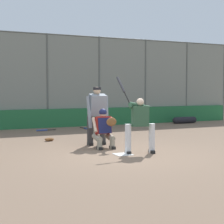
# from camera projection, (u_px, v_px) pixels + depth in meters

# --- Properties ---
(ground_plane) EXTENTS (160.00, 160.00, 0.00)m
(ground_plane) POSITION_uv_depth(u_px,v_px,m) (123.00, 155.00, 9.73)
(ground_plane) COLOR #7A604C
(home_plate_marker) EXTENTS (0.43, 0.43, 0.01)m
(home_plate_marker) POSITION_uv_depth(u_px,v_px,m) (123.00, 154.00, 9.73)
(home_plate_marker) COLOR white
(home_plate_marker) RESTS_ON ground_plane
(backstop_fence) EXTENTS (19.87, 0.08, 4.13)m
(backstop_fence) POSITION_uv_depth(u_px,v_px,m) (47.00, 79.00, 16.44)
(backstop_fence) COLOR #515651
(backstop_fence) RESTS_ON ground_plane
(padding_wall) EXTENTS (19.39, 0.18, 0.81)m
(padding_wall) POSITION_uv_depth(u_px,v_px,m) (48.00, 118.00, 16.45)
(padding_wall) COLOR #236638
(padding_wall) RESTS_ON ground_plane
(bleachers_beyond) EXTENTS (13.85, 2.50, 1.48)m
(bleachers_beyond) POSITION_uv_depth(u_px,v_px,m) (25.00, 113.00, 18.60)
(bleachers_beyond) COLOR slate
(bleachers_beyond) RESTS_ON ground_plane
(batter_at_plate) EXTENTS (0.87, 0.77, 2.04)m
(batter_at_plate) POSITION_uv_depth(u_px,v_px,m) (140.00, 123.00, 9.85)
(batter_at_plate) COLOR silver
(batter_at_plate) RESTS_ON ground_plane
(catcher_behind_plate) EXTENTS (0.60, 0.70, 1.14)m
(catcher_behind_plate) POSITION_uv_depth(u_px,v_px,m) (104.00, 128.00, 10.68)
(catcher_behind_plate) COLOR gray
(catcher_behind_plate) RESTS_ON ground_plane
(umpire_home) EXTENTS (0.72, 0.43, 1.77)m
(umpire_home) POSITION_uv_depth(u_px,v_px,m) (97.00, 114.00, 11.34)
(umpire_home) COLOR #333333
(umpire_home) RESTS_ON ground_plane
(spare_bat_near_backstop) EXTENTS (0.15, 0.91, 0.07)m
(spare_bat_near_backstop) POSITION_uv_depth(u_px,v_px,m) (86.00, 128.00, 15.80)
(spare_bat_near_backstop) COLOR black
(spare_bat_near_backstop) RESTS_ON ground_plane
(spare_bat_by_padding) EXTENTS (0.81, 0.08, 0.07)m
(spare_bat_by_padding) POSITION_uv_depth(u_px,v_px,m) (43.00, 130.00, 15.16)
(spare_bat_by_padding) COLOR black
(spare_bat_by_padding) RESTS_ON ground_plane
(fielding_glove_on_dirt) EXTENTS (0.31, 0.23, 0.11)m
(fielding_glove_on_dirt) POSITION_uv_depth(u_px,v_px,m) (49.00, 139.00, 12.23)
(fielding_glove_on_dirt) COLOR brown
(fielding_glove_on_dirt) RESTS_ON ground_plane
(equipment_bag_dugout_side) EXTENTS (1.37, 0.33, 0.33)m
(equipment_bag_dugout_side) POSITION_uv_depth(u_px,v_px,m) (185.00, 120.00, 18.51)
(equipment_bag_dugout_side) COLOR black
(equipment_bag_dugout_side) RESTS_ON ground_plane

